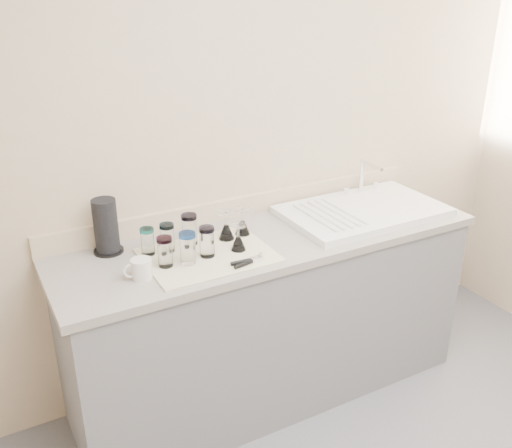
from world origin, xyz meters
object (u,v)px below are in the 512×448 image
sink_unit (363,210)px  white_mug (141,269)px  tumbler_teal (148,241)px  tumbler_magenta (165,252)px  tumbler_blue (188,248)px  goblet_back_right (242,225)px  tumbler_lavender (207,241)px  can_opener (248,261)px  tumbler_cyan (167,237)px  goblet_back_left (226,230)px  goblet_front_left (238,241)px  tumbler_purple (189,229)px  paper_towel_roll (106,227)px

sink_unit → white_mug: sink_unit is taller
sink_unit → tumbler_teal: size_ratio=6.75×
tumbler_magenta → white_mug: 0.13m
tumbler_blue → goblet_back_right: (0.34, 0.15, -0.03)m
tumbler_magenta → tumbler_lavender: bearing=0.4°
can_opener → tumbler_cyan: bearing=132.7°
goblet_back_left → can_opener: bearing=-96.1°
tumbler_magenta → goblet_front_left: tumbler_magenta is taller
tumbler_purple → tumbler_teal: bearing=-177.9°
tumbler_purple → tumbler_magenta: size_ratio=1.09×
goblet_front_left → paper_towel_roll: bearing=151.9°
tumbler_lavender → paper_towel_roll: paper_towel_roll is taller
tumbler_magenta → goblet_front_left: 0.34m
sink_unit → tumbler_blue: sink_unit is taller
paper_towel_roll → tumbler_lavender: bearing=-35.6°
tumbler_blue → tumbler_teal: bearing=126.6°
goblet_front_left → white_mug: size_ratio=1.01×
tumbler_purple → paper_towel_roll: 0.36m
goblet_back_left → paper_towel_roll: paper_towel_roll is taller
white_mug → paper_towel_roll: paper_towel_roll is taller
tumbler_lavender → paper_towel_roll: bearing=144.4°
sink_unit → tumbler_magenta: (-1.10, -0.07, 0.05)m
tumbler_blue → white_mug: 0.22m
tumbler_purple → goblet_back_right: tumbler_purple is taller
tumbler_teal → tumbler_purple: 0.20m
tumbler_magenta → tumbler_lavender: tumbler_lavender is taller
tumbler_magenta → goblet_back_right: tumbler_magenta is taller
tumbler_cyan → tumbler_purple: 0.12m
tumbler_purple → tumbler_blue: (-0.08, -0.17, -0.00)m
tumbler_purple → white_mug: 0.35m
sink_unit → tumbler_purple: size_ratio=5.74×
goblet_front_left → tumbler_magenta: bearing=178.3°
goblet_front_left → white_mug: (-0.46, -0.03, -0.01)m
tumbler_purple → goblet_back_left: tumbler_purple is taller
tumbler_magenta → can_opener: 0.35m
sink_unit → tumbler_purple: bearing=175.1°
tumbler_blue → can_opener: (0.22, -0.13, -0.06)m
tumbler_teal → tumbler_magenta: bearing=-78.8°
tumbler_teal → goblet_back_left: 0.37m
tumbler_cyan → goblet_front_left: tumbler_cyan is taller
goblet_back_left → goblet_back_right: bearing=6.9°
tumbler_cyan → goblet_front_left: bearing=-26.5°
goblet_back_right → goblet_front_left: 0.17m
tumbler_lavender → goblet_back_right: size_ratio=1.05×
sink_unit → goblet_back_right: (-0.67, 0.06, 0.03)m
goblet_back_right → paper_towel_roll: (-0.60, 0.13, 0.07)m
goblet_back_right → can_opener: 0.30m
sink_unit → goblet_back_right: 0.67m
tumbler_magenta → goblet_front_left: bearing=-1.7°
white_mug → paper_towel_roll: bearing=99.6°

